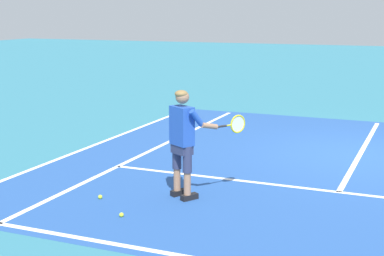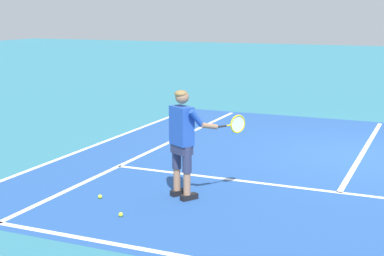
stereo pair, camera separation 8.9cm
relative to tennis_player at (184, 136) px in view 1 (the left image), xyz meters
name	(u,v)px [view 1 (the left image)]	position (x,y,z in m)	size (l,w,h in m)	color
ground_plane	(359,155)	(2.21, 3.90, -0.99)	(80.00, 80.00, 0.00)	teal
court_inner_surface	(352,169)	(2.21, 2.79, -0.99)	(10.98, 10.07, 0.00)	#234C93
line_service	(339,192)	(2.21, 1.23, -0.99)	(8.23, 0.10, 0.01)	white
line_centre_service	(363,150)	(2.21, 4.43, -0.99)	(0.10, 6.40, 0.01)	white
line_singles_left	(155,149)	(-1.90, 2.79, -0.99)	(0.10, 9.67, 0.01)	white
line_doubles_left	(100,143)	(-3.28, 2.79, -0.99)	(0.10, 9.67, 0.01)	white
tennis_player	(184,136)	(0.00, 0.00, 0.00)	(1.05, 0.90, 1.71)	black
tennis_ball_near_feet	(121,215)	(-0.47, -1.15, -0.96)	(0.07, 0.07, 0.07)	#CCE02D
tennis_ball_by_baseline	(100,197)	(-1.18, -0.57, -0.96)	(0.07, 0.07, 0.07)	#CCE02D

